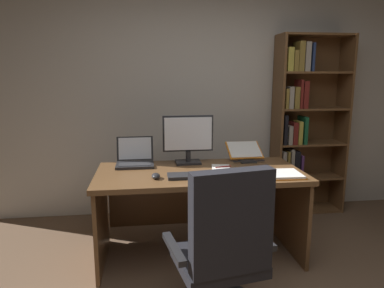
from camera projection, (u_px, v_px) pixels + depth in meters
name	position (u px, v px, depth m)	size (l,w,h in m)	color
wall_back	(204.00, 98.00, 3.87)	(4.82, 0.12, 2.55)	beige
desk	(198.00, 191.00, 2.98)	(1.68, 0.79, 0.75)	brown
bookshelf	(302.00, 126.00, 3.84)	(0.78, 0.31, 1.94)	brown
office_chair	(223.00, 260.00, 2.10)	(0.67, 0.60, 1.02)	#232326
monitor	(188.00, 140.00, 3.08)	(0.45, 0.16, 0.43)	#232326
laptop	(135.00, 159.00, 3.05)	(0.32, 0.29, 0.23)	#232326
keyboard	(195.00, 175.00, 2.69)	(0.42, 0.15, 0.02)	#232326
computer_mouse	(156.00, 176.00, 2.65)	(0.06, 0.10, 0.04)	#232326
reading_stand_with_book	(245.00, 151.00, 3.24)	(0.31, 0.30, 0.15)	#232326
open_binder	(269.00, 175.00, 2.72)	(0.52, 0.28, 0.02)	orange
notepad	(221.00, 168.00, 2.94)	(0.15, 0.21, 0.01)	white
pen	(223.00, 167.00, 2.94)	(0.01, 0.01, 0.14)	maroon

